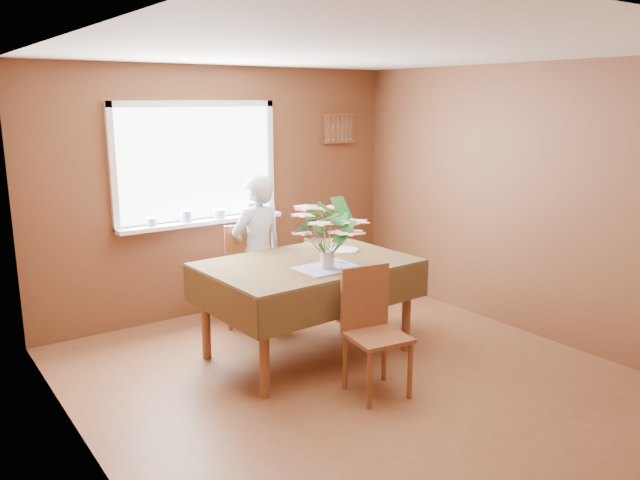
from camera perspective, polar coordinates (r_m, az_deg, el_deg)
floor at (r=5.02m, az=3.74°, el=-12.93°), size 4.50×4.50×0.00m
ceiling at (r=4.53m, az=4.21°, el=16.86°), size 4.50×4.50×0.00m
wall_back at (r=6.49m, az=-8.76°, el=4.43°), size 4.00×0.00×4.00m
wall_left at (r=3.72m, az=-20.68°, el=-2.47°), size 0.00×4.50×4.50m
wall_right at (r=6.07m, az=18.77°, el=3.33°), size 0.00×4.50×4.50m
window_assembly at (r=6.30m, az=-10.97°, el=5.13°), size 1.72×0.20×1.22m
spoon_rack at (r=7.17m, az=1.76°, el=10.17°), size 0.44×0.05×0.33m
dining_table at (r=5.29m, az=-1.15°, el=-3.05°), size 1.77×1.24×0.84m
chair_far at (r=6.08m, az=-6.71°, el=-2.77°), size 0.56×0.56×1.03m
chair_near at (r=4.73m, az=4.77°, el=-7.74°), size 0.46×0.46×0.95m
seated_woman at (r=5.92m, az=-5.71°, el=-1.22°), size 0.57×0.40×1.50m
flower_bouquet at (r=4.97m, az=0.69°, el=0.86°), size 0.56×0.56×0.48m
side_plate at (r=5.63m, az=2.17°, el=-0.92°), size 0.33×0.33×0.01m
table_knife at (r=5.22m, az=1.54°, el=-2.00°), size 0.08×0.19×0.00m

